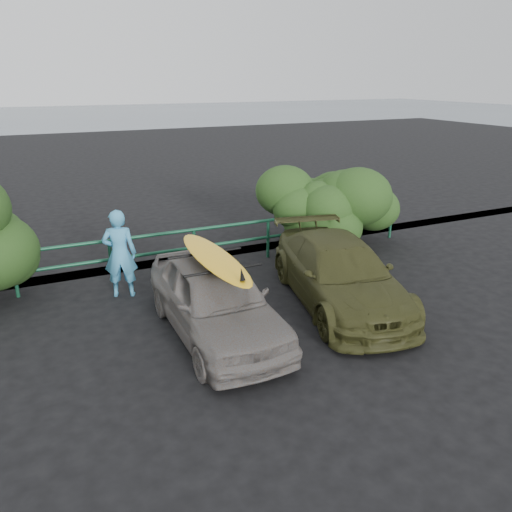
% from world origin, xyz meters
% --- Properties ---
extents(ground, '(80.00, 80.00, 0.00)m').
position_xyz_m(ground, '(0.00, 0.00, 0.00)').
color(ground, black).
extents(ocean, '(200.00, 200.00, 0.00)m').
position_xyz_m(ocean, '(0.00, 60.00, 0.00)').
color(ocean, slate).
rests_on(ocean, ground).
extents(guardrail, '(14.00, 0.08, 1.04)m').
position_xyz_m(guardrail, '(0.00, 5.00, 0.52)').
color(guardrail, '#14462D').
rests_on(guardrail, ground).
extents(shrub_right, '(3.20, 2.40, 1.94)m').
position_xyz_m(shrub_right, '(5.00, 5.50, 0.97)').
color(shrub_right, '#28481A').
rests_on(shrub_right, ground).
extents(sedan, '(1.66, 4.12, 1.40)m').
position_xyz_m(sedan, '(0.30, 1.67, 0.70)').
color(sedan, '#69635E').
rests_on(sedan, ground).
extents(olive_vehicle, '(2.78, 4.88, 1.33)m').
position_xyz_m(olive_vehicle, '(3.08, 1.85, 0.67)').
color(olive_vehicle, '#393A1A').
rests_on(olive_vehicle, ground).
extents(man, '(0.80, 0.64, 1.91)m').
position_xyz_m(man, '(-0.92, 4.14, 0.96)').
color(man, '#429BC8').
rests_on(man, ground).
extents(roof_rack, '(1.41, 0.98, 0.05)m').
position_xyz_m(roof_rack, '(0.30, 1.67, 1.42)').
color(roof_rack, black).
rests_on(roof_rack, sedan).
extents(surfboard, '(0.63, 3.00, 0.09)m').
position_xyz_m(surfboard, '(0.30, 1.67, 1.49)').
color(surfboard, yellow).
rests_on(surfboard, roof_rack).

